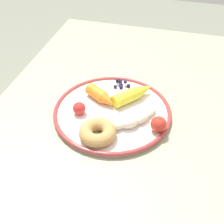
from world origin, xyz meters
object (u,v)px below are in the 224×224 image
at_px(carrot_yellow, 133,94).
at_px(tomato_mid, 79,108).
at_px(banana, 128,121).
at_px(tomato_near, 159,124).
at_px(blueberry_pile, 121,84).
at_px(dining_table, 126,141).
at_px(plate, 112,113).
at_px(carrot_orange, 101,96).
at_px(donut, 98,132).

xyz_separation_m(carrot_yellow, tomato_mid, (0.10, -0.13, -0.00)).
xyz_separation_m(banana, carrot_yellow, (-0.11, -0.01, 0.01)).
relative_size(banana, carrot_yellow, 1.28).
height_order(carrot_yellow, tomato_near, tomato_near).
bearing_deg(blueberry_pile, tomato_near, 39.76).
xyz_separation_m(dining_table, blueberry_pile, (-0.12, -0.05, 0.12)).
distance_m(plate, carrot_orange, 0.06).
bearing_deg(donut, carrot_yellow, 162.70).
height_order(dining_table, plate, plate).
bearing_deg(plate, blueberry_pile, -177.63).
bearing_deg(carrot_orange, donut, 12.87).
bearing_deg(carrot_orange, carrot_yellow, 110.17).
bearing_deg(tomato_mid, blueberry_pile, 152.89).
distance_m(banana, tomato_near, 0.08).
xyz_separation_m(dining_table, tomato_near, (0.04, 0.09, 0.13)).
bearing_deg(donut, banana, 135.36).
bearing_deg(tomato_mid, tomato_near, 87.15).
distance_m(carrot_orange, tomato_mid, 0.08).
height_order(carrot_orange, tomato_near, tomato_near).
height_order(carrot_orange, donut, carrot_orange).
bearing_deg(tomato_near, carrot_yellow, -141.02).
height_order(carrot_orange, carrot_yellow, carrot_yellow).
distance_m(donut, tomato_near, 0.16).
height_order(dining_table, tomato_mid, tomato_mid).
distance_m(plate, tomato_near, 0.14).
height_order(dining_table, tomato_near, tomato_near).
distance_m(blueberry_pile, tomato_near, 0.22).
bearing_deg(donut, tomato_mid, -134.80).
xyz_separation_m(carrot_orange, tomato_mid, (0.07, -0.04, -0.00)).
xyz_separation_m(carrot_orange, blueberry_pile, (-0.09, 0.04, -0.01)).
relative_size(tomato_near, tomato_mid, 1.19).
relative_size(dining_table, blueberry_pile, 22.07).
bearing_deg(carrot_yellow, plate, -32.28).
height_order(banana, donut, donut).
bearing_deg(blueberry_pile, carrot_yellow, 41.21).
distance_m(banana, blueberry_pile, 0.18).
xyz_separation_m(dining_table, carrot_orange, (-0.04, -0.08, 0.13)).
xyz_separation_m(carrot_yellow, donut, (0.18, -0.05, -0.00)).
height_order(dining_table, carrot_yellow, carrot_yellow).
bearing_deg(carrot_yellow, tomato_mid, -52.68).
distance_m(dining_table, tomato_mid, 0.18).
height_order(banana, tomato_near, tomato_near).
distance_m(donut, tomato_mid, 0.11).
xyz_separation_m(blueberry_pile, tomato_mid, (0.16, -0.08, 0.01)).
relative_size(banana, tomato_near, 3.85).
bearing_deg(tomato_near, blueberry_pile, -140.24).
relative_size(carrot_yellow, tomato_near, 3.01).
relative_size(dining_table, carrot_yellow, 8.95).
bearing_deg(tomato_mid, banana, 85.57).
bearing_deg(banana, carrot_orange, -129.06).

